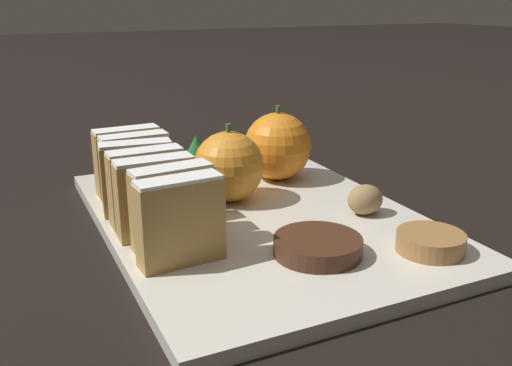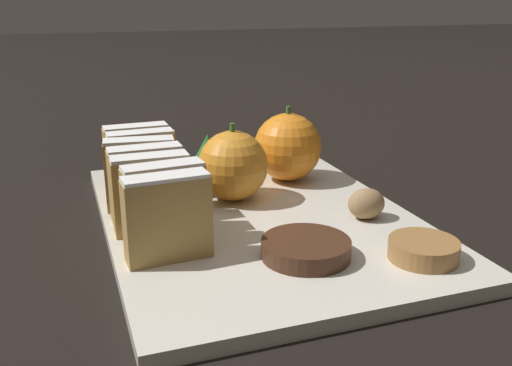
# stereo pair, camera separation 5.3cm
# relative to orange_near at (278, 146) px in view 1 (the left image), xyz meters

# --- Properties ---
(ground_plane) EXTENTS (6.00, 6.00, 0.00)m
(ground_plane) POSITION_rel_orange_near_xyz_m (-0.07, -0.09, -0.05)
(ground_plane) COLOR black
(serving_platter) EXTENTS (0.28, 0.38, 0.01)m
(serving_platter) POSITION_rel_orange_near_xyz_m (-0.07, -0.09, -0.04)
(serving_platter) COLOR silver
(serving_platter) RESTS_ON ground_plane
(stollen_slice_front) EXTENTS (0.07, 0.03, 0.07)m
(stollen_slice_front) POSITION_rel_orange_near_xyz_m (-0.16, -0.16, -0.00)
(stollen_slice_front) COLOR tan
(stollen_slice_front) RESTS_ON serving_platter
(stollen_slice_second) EXTENTS (0.07, 0.03, 0.07)m
(stollen_slice_second) POSITION_rel_orange_near_xyz_m (-0.16, -0.13, -0.00)
(stollen_slice_second) COLOR tan
(stollen_slice_second) RESTS_ON serving_platter
(stollen_slice_third) EXTENTS (0.07, 0.02, 0.07)m
(stollen_slice_third) POSITION_rel_orange_near_xyz_m (-0.17, -0.10, -0.00)
(stollen_slice_third) COLOR tan
(stollen_slice_third) RESTS_ON serving_platter
(stollen_slice_fourth) EXTENTS (0.07, 0.02, 0.07)m
(stollen_slice_fourth) POSITION_rel_orange_near_xyz_m (-0.17, -0.07, -0.00)
(stollen_slice_fourth) COLOR tan
(stollen_slice_fourth) RESTS_ON serving_platter
(stollen_slice_fifth) EXTENTS (0.07, 0.03, 0.07)m
(stollen_slice_fifth) POSITION_rel_orange_near_xyz_m (-0.17, -0.04, -0.00)
(stollen_slice_fifth) COLOR tan
(stollen_slice_fifth) RESTS_ON serving_platter
(stollen_slice_sixth) EXTENTS (0.07, 0.02, 0.07)m
(stollen_slice_sixth) POSITION_rel_orange_near_xyz_m (-0.16, -0.01, -0.00)
(stollen_slice_sixth) COLOR tan
(stollen_slice_sixth) RESTS_ON serving_platter
(stollen_slice_back) EXTENTS (0.07, 0.02, 0.07)m
(stollen_slice_back) POSITION_rel_orange_near_xyz_m (-0.16, 0.02, -0.00)
(stollen_slice_back) COLOR tan
(stollen_slice_back) RESTS_ON serving_platter
(orange_near) EXTENTS (0.08, 0.08, 0.08)m
(orange_near) POSITION_rel_orange_near_xyz_m (0.00, 0.00, 0.00)
(orange_near) COLOR orange
(orange_near) RESTS_ON serving_platter
(orange_far) EXTENTS (0.07, 0.07, 0.08)m
(orange_far) POSITION_rel_orange_near_xyz_m (-0.08, -0.04, -0.00)
(orange_far) COLOR orange
(orange_far) RESTS_ON serving_platter
(walnut) EXTENTS (0.03, 0.03, 0.03)m
(walnut) POSITION_rel_orange_near_xyz_m (0.02, -0.13, -0.02)
(walnut) COLOR #9E7A51
(walnut) RESTS_ON serving_platter
(chocolate_cookie) EXTENTS (0.07, 0.07, 0.01)m
(chocolate_cookie) POSITION_rel_orange_near_xyz_m (-0.06, -0.19, -0.03)
(chocolate_cookie) COLOR #472819
(chocolate_cookie) RESTS_ON serving_platter
(gingerbread_cookie) EXTENTS (0.06, 0.06, 0.02)m
(gingerbread_cookie) POSITION_rel_orange_near_xyz_m (0.02, -0.22, -0.03)
(gingerbread_cookie) COLOR #A3703D
(gingerbread_cookie) RESTS_ON serving_platter
(evergreen_sprig) EXTENTS (0.05, 0.05, 0.05)m
(evergreen_sprig) POSITION_rel_orange_near_xyz_m (-0.08, 0.05, -0.01)
(evergreen_sprig) COLOR #23662D
(evergreen_sprig) RESTS_ON serving_platter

